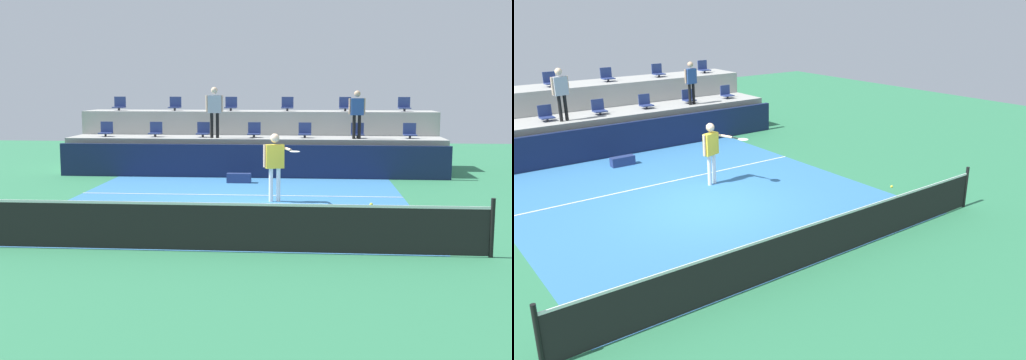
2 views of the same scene
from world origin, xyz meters
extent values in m
plane|color=#2D754C|center=(0.00, 0.00, 0.00)|extent=(40.00, 40.00, 0.00)
cube|color=teal|center=(0.00, 1.00, 0.00)|extent=(9.00, 10.00, 0.01)
cube|color=white|center=(0.00, 2.40, 0.01)|extent=(9.00, 0.06, 0.00)
cylinder|color=black|center=(5.20, -4.00, 0.54)|extent=(0.08, 0.08, 1.07)
cube|color=black|center=(0.00, -4.00, 0.46)|extent=(10.40, 0.01, 0.87)
cube|color=white|center=(0.00, -4.00, 0.89)|extent=(10.40, 0.02, 0.05)
cube|color=#141E42|center=(0.00, 6.00, 0.55)|extent=(13.00, 0.16, 1.10)
cube|color=#9E9E99|center=(0.00, 7.30, 0.62)|extent=(13.00, 1.80, 1.25)
cube|color=#9E9E99|center=(0.00, 9.10, 1.05)|extent=(13.00, 1.80, 2.10)
cylinder|color=#2D2D33|center=(-5.29, 7.15, 1.30)|extent=(0.08, 0.08, 0.10)
cube|color=navy|center=(-5.29, 7.15, 1.37)|extent=(0.44, 0.40, 0.04)
cube|color=navy|center=(-5.29, 7.33, 1.58)|extent=(0.44, 0.04, 0.38)
cylinder|color=#2D2D33|center=(-3.51, 7.15, 1.30)|extent=(0.08, 0.08, 0.10)
cube|color=navy|center=(-3.51, 7.15, 1.37)|extent=(0.44, 0.40, 0.04)
cube|color=navy|center=(-3.51, 7.33, 1.58)|extent=(0.44, 0.04, 0.38)
cylinder|color=#2D2D33|center=(-1.82, 7.15, 1.30)|extent=(0.08, 0.08, 0.10)
cube|color=navy|center=(-1.82, 7.15, 1.37)|extent=(0.44, 0.40, 0.04)
cube|color=navy|center=(-1.82, 7.33, 1.58)|extent=(0.44, 0.04, 0.38)
cylinder|color=#2D2D33|center=(-0.02, 7.15, 1.30)|extent=(0.08, 0.08, 0.10)
cube|color=navy|center=(-0.02, 7.15, 1.37)|extent=(0.44, 0.40, 0.04)
cube|color=navy|center=(-0.02, 7.33, 1.58)|extent=(0.44, 0.04, 0.38)
cylinder|color=#2D2D33|center=(1.74, 7.15, 1.30)|extent=(0.08, 0.08, 0.10)
cube|color=navy|center=(1.74, 7.15, 1.37)|extent=(0.44, 0.40, 0.04)
cube|color=navy|center=(1.74, 7.33, 1.58)|extent=(0.44, 0.04, 0.38)
cylinder|color=#2D2D33|center=(3.54, 7.15, 1.30)|extent=(0.08, 0.08, 0.10)
cube|color=navy|center=(3.54, 7.15, 1.37)|extent=(0.44, 0.40, 0.04)
cube|color=navy|center=(3.54, 7.33, 1.58)|extent=(0.44, 0.04, 0.38)
cylinder|color=#2D2D33|center=(5.31, 7.15, 1.30)|extent=(0.08, 0.08, 0.10)
cube|color=navy|center=(5.31, 7.15, 1.37)|extent=(0.44, 0.40, 0.04)
cube|color=navy|center=(5.31, 7.33, 1.58)|extent=(0.44, 0.04, 0.38)
cylinder|color=#2D2D33|center=(-5.31, 8.95, 2.15)|extent=(0.08, 0.08, 0.10)
cube|color=navy|center=(-5.31, 8.95, 2.22)|extent=(0.44, 0.40, 0.04)
cube|color=navy|center=(-5.31, 9.13, 2.43)|extent=(0.44, 0.04, 0.38)
cylinder|color=#2D2D33|center=(-3.17, 8.95, 2.15)|extent=(0.08, 0.08, 0.10)
cube|color=navy|center=(-3.17, 8.95, 2.22)|extent=(0.44, 0.40, 0.04)
cube|color=navy|center=(-3.17, 9.13, 2.43)|extent=(0.44, 0.04, 0.38)
cylinder|color=#2D2D33|center=(-1.05, 8.95, 2.15)|extent=(0.08, 0.08, 0.10)
cube|color=navy|center=(-1.05, 8.95, 2.22)|extent=(0.44, 0.40, 0.04)
cube|color=navy|center=(-1.05, 9.13, 2.43)|extent=(0.44, 0.04, 0.38)
cylinder|color=#2D2D33|center=(1.06, 8.95, 2.15)|extent=(0.08, 0.08, 0.10)
cube|color=navy|center=(1.06, 8.95, 2.22)|extent=(0.44, 0.40, 0.04)
cube|color=navy|center=(1.06, 9.13, 2.43)|extent=(0.44, 0.04, 0.38)
cylinder|color=#2D2D33|center=(3.19, 8.95, 2.15)|extent=(0.08, 0.08, 0.10)
cube|color=navy|center=(3.19, 8.95, 2.22)|extent=(0.44, 0.40, 0.04)
cube|color=navy|center=(3.19, 9.13, 2.43)|extent=(0.44, 0.04, 0.38)
cylinder|color=#2D2D33|center=(5.34, 8.95, 2.15)|extent=(0.08, 0.08, 0.10)
cube|color=navy|center=(5.34, 8.95, 2.22)|extent=(0.44, 0.40, 0.04)
cube|color=navy|center=(5.34, 9.13, 2.43)|extent=(0.44, 0.04, 0.38)
cylinder|color=white|center=(0.92, 1.44, 0.44)|extent=(0.14, 0.14, 0.89)
cylinder|color=white|center=(1.12, 1.50, 0.44)|extent=(0.14, 0.14, 0.89)
cube|color=yellow|center=(1.02, 1.47, 1.20)|extent=(0.51, 0.32, 0.63)
sphere|color=beige|center=(1.02, 1.47, 1.68)|extent=(0.30, 0.30, 0.24)
cylinder|color=beige|center=(0.76, 1.39, 1.22)|extent=(0.09, 0.09, 0.59)
cylinder|color=beige|center=(1.37, 1.29, 1.41)|extent=(0.24, 0.56, 0.07)
cylinder|color=black|center=(1.48, 0.93, 1.41)|extent=(0.11, 0.26, 0.04)
ellipsoid|color=silver|center=(1.57, 0.66, 1.41)|extent=(0.34, 0.38, 0.03)
cylinder|color=black|center=(-1.45, 6.83, 1.68)|extent=(0.13, 0.13, 0.86)
cylinder|color=black|center=(-1.26, 6.87, 1.68)|extent=(0.13, 0.13, 0.86)
cube|color=#B2B2B7|center=(-1.35, 6.85, 2.41)|extent=(0.49, 0.26, 0.61)
sphere|color=beige|center=(-1.35, 6.85, 2.87)|extent=(0.27, 0.27, 0.23)
cylinder|color=beige|center=(-1.62, 6.80, 2.43)|extent=(0.08, 0.08, 0.57)
cylinder|color=beige|center=(-1.09, 6.90, 2.43)|extent=(0.08, 0.08, 0.57)
cylinder|color=black|center=(3.39, 6.83, 1.65)|extent=(0.13, 0.13, 0.80)
cylinder|color=black|center=(3.58, 6.87, 1.65)|extent=(0.13, 0.13, 0.80)
cube|color=#2D4C8C|center=(3.48, 6.85, 2.33)|extent=(0.46, 0.25, 0.57)
sphere|color=tan|center=(3.48, 6.85, 2.77)|extent=(0.25, 0.25, 0.22)
cylinder|color=tan|center=(3.24, 6.81, 2.35)|extent=(0.08, 0.08, 0.53)
cylinder|color=tan|center=(3.73, 6.89, 2.35)|extent=(0.08, 0.08, 0.53)
sphere|color=#CCE033|center=(3.13, -3.32, 0.80)|extent=(0.07, 0.07, 0.07)
cube|color=navy|center=(-0.29, 4.80, 0.15)|extent=(0.76, 0.28, 0.30)
camera|label=1|loc=(2.00, -15.95, 3.05)|focal=46.97mm
camera|label=2|loc=(-6.47, -11.00, 5.01)|focal=37.11mm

